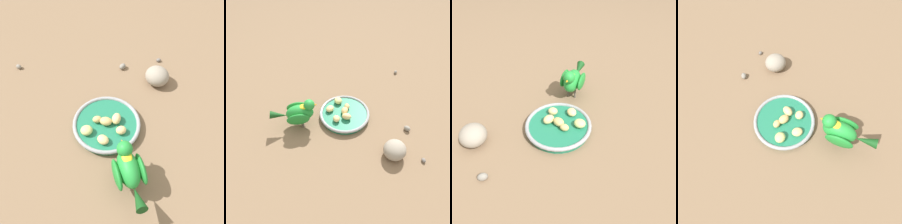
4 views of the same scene
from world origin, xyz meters
TOP-DOWN VIEW (x-y plane):
  - ground_plane at (0.00, 0.00)m, footprint 4.00×4.00m
  - feeding_bowl at (-0.01, -0.02)m, footprint 0.21×0.21m
  - apple_piece_0 at (-0.03, -0.04)m, footprint 0.02×0.03m
  - apple_piece_1 at (0.02, 0.02)m, footprint 0.03×0.04m
  - apple_piece_2 at (-0.02, 0.01)m, footprint 0.05×0.04m
  - apple_piece_3 at (0.01, -0.08)m, footprint 0.04×0.04m
  - apple_piece_4 at (-0.01, -0.02)m, footprint 0.04×0.04m
  - apple_piece_5 at (0.05, -0.03)m, footprint 0.05×0.05m
  - parrot at (0.17, 0.02)m, footprint 0.18×0.09m
  - rock_large at (-0.17, 0.18)m, footprint 0.11×0.11m
  - pebble_2 at (-0.26, 0.07)m, footprint 0.03×0.03m

SIDE VIEW (x-z plane):
  - ground_plane at x=0.00m, z-range 0.00..0.00m
  - pebble_2 at x=-0.26m, z-range 0.00..0.02m
  - feeding_bowl at x=-0.01m, z-range 0.00..0.03m
  - apple_piece_0 at x=-0.03m, z-range 0.02..0.04m
  - apple_piece_5 at x=0.05m, z-range 0.02..0.04m
  - apple_piece_1 at x=0.02m, z-range 0.02..0.04m
  - apple_piece_3 at x=0.01m, z-range 0.02..0.04m
  - rock_large at x=-0.17m, z-range 0.00..0.06m
  - apple_piece_4 at x=-0.01m, z-range 0.02..0.04m
  - apple_piece_2 at x=-0.02m, z-range 0.02..0.05m
  - parrot at x=0.17m, z-range 0.01..0.14m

